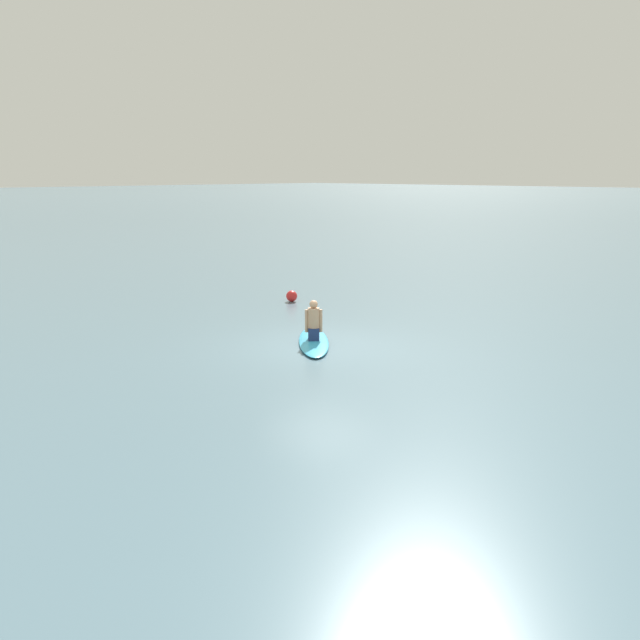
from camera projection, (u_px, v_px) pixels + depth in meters
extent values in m
plane|color=slate|center=(321.00, 346.00, 17.36)|extent=(400.00, 400.00, 0.00)
ellipsoid|color=#339EC6|center=(314.00, 342.00, 17.57)|extent=(2.89, 2.77, 0.10)
cube|color=navy|center=(314.00, 334.00, 17.53)|extent=(0.45, 0.45, 0.33)
cylinder|color=tan|center=(314.00, 318.00, 17.44)|extent=(0.43, 0.43, 0.55)
sphere|color=tan|center=(314.00, 304.00, 17.36)|extent=(0.22, 0.22, 0.22)
cylinder|color=tan|center=(321.00, 321.00, 17.46)|extent=(0.12, 0.12, 0.60)
cylinder|color=tan|center=(307.00, 321.00, 17.44)|extent=(0.12, 0.12, 0.60)
sphere|color=red|center=(292.00, 296.00, 23.25)|extent=(0.39, 0.39, 0.39)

